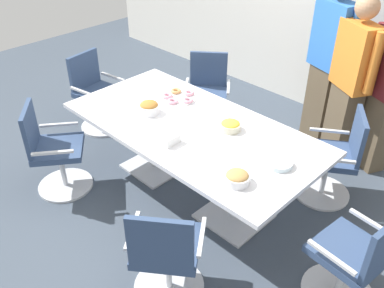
{
  "coord_description": "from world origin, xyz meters",
  "views": [
    {
      "loc": [
        2.29,
        -2.31,
        2.72
      ],
      "look_at": [
        0.0,
        0.0,
        0.55
      ],
      "focal_mm": 39.28,
      "sensor_mm": 36.0,
      "label": 1
    }
  ],
  "objects_px": {
    "person_standing_0": "(329,59)",
    "person_standing_1": "(351,80)",
    "snack_bowl_cookies": "(237,177)",
    "plate_stack": "(279,163)",
    "office_chair_2": "(354,262)",
    "office_chair_3": "(334,161)",
    "snack_bowl_pretzels": "(149,107)",
    "office_chair_0": "(53,154)",
    "snack_bowl_chips_yellow": "(230,125)",
    "office_chair_1": "(166,256)",
    "donut_platter": "(179,97)",
    "napkin_pile": "(168,138)",
    "office_chair_4": "(207,97)",
    "conference_table": "(192,137)",
    "office_chair_5": "(96,96)"
  },
  "relations": [
    {
      "from": "office_chair_1",
      "to": "person_standing_0",
      "type": "height_order",
      "value": "person_standing_0"
    },
    {
      "from": "office_chair_1",
      "to": "napkin_pile",
      "type": "distance_m",
      "value": 1.02
    },
    {
      "from": "person_standing_0",
      "to": "plate_stack",
      "type": "distance_m",
      "value": 1.79
    },
    {
      "from": "office_chair_0",
      "to": "person_standing_1",
      "type": "relative_size",
      "value": 0.52
    },
    {
      "from": "snack_bowl_pretzels",
      "to": "office_chair_5",
      "type": "bearing_deg",
      "value": 170.71
    },
    {
      "from": "office_chair_1",
      "to": "office_chair_5",
      "type": "xyz_separation_m",
      "value": [
        -2.43,
        1.08,
        0.0
      ]
    },
    {
      "from": "snack_bowl_cookies",
      "to": "donut_platter",
      "type": "xyz_separation_m",
      "value": [
        -1.27,
        0.62,
        -0.03
      ]
    },
    {
      "from": "person_standing_0",
      "to": "person_standing_1",
      "type": "xyz_separation_m",
      "value": [
        0.36,
        -0.18,
        -0.07
      ]
    },
    {
      "from": "office_chair_0",
      "to": "office_chair_3",
      "type": "relative_size",
      "value": 1.0
    },
    {
      "from": "person_standing_0",
      "to": "snack_bowl_chips_yellow",
      "type": "bearing_deg",
      "value": 107.01
    },
    {
      "from": "person_standing_1",
      "to": "snack_bowl_chips_yellow",
      "type": "distance_m",
      "value": 1.44
    },
    {
      "from": "snack_bowl_pretzels",
      "to": "plate_stack",
      "type": "bearing_deg",
      "value": 7.22
    },
    {
      "from": "person_standing_1",
      "to": "donut_platter",
      "type": "relative_size",
      "value": 5.03
    },
    {
      "from": "person_standing_0",
      "to": "office_chair_4",
      "type": "bearing_deg",
      "value": 53.53
    },
    {
      "from": "person_standing_0",
      "to": "napkin_pile",
      "type": "relative_size",
      "value": 11.7
    },
    {
      "from": "office_chair_0",
      "to": "office_chair_4",
      "type": "relative_size",
      "value": 1.0
    },
    {
      "from": "conference_table",
      "to": "office_chair_4",
      "type": "relative_size",
      "value": 2.64
    },
    {
      "from": "snack_bowl_pretzels",
      "to": "person_standing_0",
      "type": "bearing_deg",
      "value": 66.86
    },
    {
      "from": "plate_stack",
      "to": "office_chair_2",
      "type": "bearing_deg",
      "value": -10.86
    },
    {
      "from": "office_chair_3",
      "to": "snack_bowl_pretzels",
      "type": "distance_m",
      "value": 1.81
    },
    {
      "from": "snack_bowl_pretzels",
      "to": "napkin_pile",
      "type": "distance_m",
      "value": 0.54
    },
    {
      "from": "office_chair_2",
      "to": "office_chair_1",
      "type": "bearing_deg",
      "value": 139.16
    },
    {
      "from": "snack_bowl_cookies",
      "to": "plate_stack",
      "type": "xyz_separation_m",
      "value": [
        0.1,
        0.4,
        -0.03
      ]
    },
    {
      "from": "napkin_pile",
      "to": "office_chair_5",
      "type": "bearing_deg",
      "value": 166.42
    },
    {
      "from": "snack_bowl_pretzels",
      "to": "snack_bowl_cookies",
      "type": "bearing_deg",
      "value": -10.12
    },
    {
      "from": "snack_bowl_cookies",
      "to": "snack_bowl_chips_yellow",
      "type": "bearing_deg",
      "value": 134.22
    },
    {
      "from": "office_chair_2",
      "to": "person_standing_1",
      "type": "xyz_separation_m",
      "value": [
        -1.0,
        1.66,
        0.51
      ]
    },
    {
      "from": "office_chair_3",
      "to": "office_chair_0",
      "type": "bearing_deg",
      "value": 98.39
    },
    {
      "from": "office_chair_4",
      "to": "snack_bowl_pretzels",
      "type": "distance_m",
      "value": 1.22
    },
    {
      "from": "office_chair_3",
      "to": "donut_platter",
      "type": "relative_size",
      "value": 2.62
    },
    {
      "from": "office_chair_0",
      "to": "snack_bowl_pretzels",
      "type": "xyz_separation_m",
      "value": [
        0.53,
        0.78,
        0.4
      ]
    },
    {
      "from": "office_chair_0",
      "to": "snack_bowl_cookies",
      "type": "bearing_deg",
      "value": 54.15
    },
    {
      "from": "snack_bowl_chips_yellow",
      "to": "office_chair_0",
      "type": "bearing_deg",
      "value": -139.46
    },
    {
      "from": "office_chair_2",
      "to": "snack_bowl_cookies",
      "type": "relative_size",
      "value": 4.72
    },
    {
      "from": "conference_table",
      "to": "donut_platter",
      "type": "relative_size",
      "value": 6.9
    },
    {
      "from": "conference_table",
      "to": "person_standing_1",
      "type": "bearing_deg",
      "value": 65.77
    },
    {
      "from": "snack_bowl_pretzels",
      "to": "donut_platter",
      "type": "xyz_separation_m",
      "value": [
        -0.01,
        0.4,
        -0.04
      ]
    },
    {
      "from": "office_chair_5",
      "to": "conference_table",
      "type": "bearing_deg",
      "value": 77.78
    },
    {
      "from": "napkin_pile",
      "to": "office_chair_3",
      "type": "bearing_deg",
      "value": 52.29
    },
    {
      "from": "snack_bowl_pretzels",
      "to": "napkin_pile",
      "type": "xyz_separation_m",
      "value": [
        0.5,
        -0.22,
        -0.02
      ]
    },
    {
      "from": "plate_stack",
      "to": "person_standing_1",
      "type": "bearing_deg",
      "value": 97.83
    },
    {
      "from": "office_chair_2",
      "to": "plate_stack",
      "type": "distance_m",
      "value": 0.88
    },
    {
      "from": "office_chair_1",
      "to": "person_standing_1",
      "type": "distance_m",
      "value": 2.6
    },
    {
      "from": "person_standing_1",
      "to": "snack_bowl_pretzels",
      "type": "bearing_deg",
      "value": 84.97
    },
    {
      "from": "person_standing_1",
      "to": "snack_bowl_chips_yellow",
      "type": "relative_size",
      "value": 9.44
    },
    {
      "from": "office_chair_2",
      "to": "office_chair_5",
      "type": "xyz_separation_m",
      "value": [
        -3.39,
        0.18,
        0.0
      ]
    },
    {
      "from": "office_chair_5",
      "to": "donut_platter",
      "type": "relative_size",
      "value": 2.62
    },
    {
      "from": "office_chair_4",
      "to": "snack_bowl_chips_yellow",
      "type": "bearing_deg",
      "value": 102.75
    },
    {
      "from": "conference_table",
      "to": "person_standing_0",
      "type": "xyz_separation_m",
      "value": [
        0.34,
        1.74,
        0.36
      ]
    },
    {
      "from": "office_chair_3",
      "to": "person_standing_0",
      "type": "bearing_deg",
      "value": 3.68
    }
  ]
}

